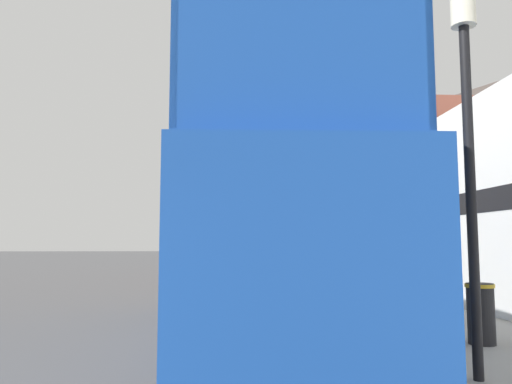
{
  "coord_description": "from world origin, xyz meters",
  "views": [
    {
      "loc": [
        2.6,
        -2.7,
        1.84
      ],
      "look_at": [
        3.23,
        7.46,
        2.85
      ],
      "focal_mm": 35.0,
      "sensor_mm": 36.0,
      "label": 1
    }
  ],
  "objects": [
    {
      "name": "litter_bin",
      "position": [
        6.88,
        5.54,
        0.67
      ],
      "size": [
        0.48,
        0.48,
        1.0
      ],
      "color": "black",
      "rests_on": "sidewalk"
    },
    {
      "name": "ground_plane",
      "position": [
        0.0,
        21.0,
        0.0
      ],
      "size": [
        144.0,
        144.0,
        0.0
      ],
      "primitive_type": "plane",
      "color": "#4C4C4F"
    },
    {
      "name": "parked_car_ahead_of_bus",
      "position": [
        4.13,
        14.32,
        0.69
      ],
      "size": [
        1.9,
        4.4,
        1.48
      ],
      "rotation": [
        0.0,
        0.0,
        -0.01
      ],
      "color": "silver",
      "rests_on": "ground_plane"
    },
    {
      "name": "sidewalk",
      "position": [
        7.0,
        18.0,
        0.07
      ],
      "size": [
        3.4,
        108.0,
        0.14
      ],
      "color": "gray",
      "rests_on": "ground_plane"
    },
    {
      "name": "tour_bus",
      "position": [
        3.46,
        6.41,
        1.8
      ],
      "size": [
        2.75,
        10.1,
        4.1
      ],
      "rotation": [
        0.0,
        0.0,
        -0.03
      ],
      "color": "#19479E",
      "rests_on": "ground_plane"
    },
    {
      "name": "lamp_post_second",
      "position": [
        5.79,
        11.53,
        3.66
      ],
      "size": [
        0.35,
        0.35,
        5.16
      ],
      "color": "black",
      "rests_on": "sidewalk"
    },
    {
      "name": "lamp_post_nearest",
      "position": [
        5.72,
        3.43,
        3.68
      ],
      "size": [
        0.35,
        0.35,
        5.2
      ],
      "color": "black",
      "rests_on": "sidewalk"
    },
    {
      "name": "brick_terrace_rear",
      "position": [
        11.7,
        22.85,
        4.32
      ],
      "size": [
        6.0,
        21.46,
        8.64
      ],
      "color": "brown",
      "rests_on": "ground_plane"
    },
    {
      "name": "lamp_post_third",
      "position": [
        5.74,
        19.62,
        3.2
      ],
      "size": [
        0.35,
        0.35,
        4.4
      ],
      "color": "black",
      "rests_on": "sidewalk"
    }
  ]
}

